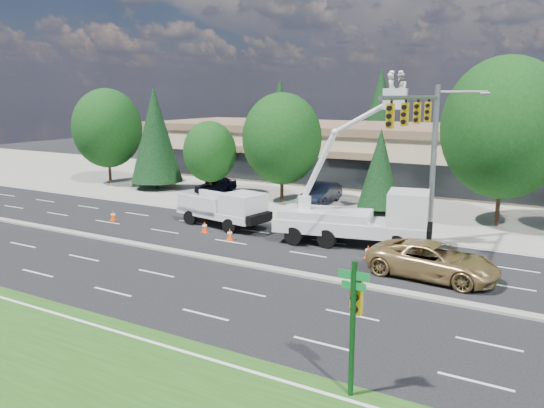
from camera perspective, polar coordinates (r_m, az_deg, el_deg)
The scene contains 24 objects.
ground at distance 28.62m, azimuth -8.08°, elevation -5.58°, with size 140.00×140.00×0.00m, color black.
concrete_apron at distance 45.63m, azimuth 7.38°, elevation 0.92°, with size 140.00×22.00×0.01m, color gray.
road_median at distance 28.61m, azimuth -8.08°, elevation -5.47°, with size 120.00×0.55×0.12m, color gray.
strip_mall at distance 54.51m, azimuth 11.46°, elevation 5.52°, with size 50.40×15.40×5.50m.
tree_front_a at distance 53.43m, azimuth -17.30°, elevation 7.79°, with size 6.54×6.54×9.07m.
tree_front_b at distance 49.27m, azimuth -12.44°, elevation 7.30°, with size 4.65×4.65×9.17m.
tree_front_c at distance 45.60m, azimuth -6.71°, elevation 5.60°, with size 4.54×4.54×6.30m.
tree_front_d at distance 41.73m, azimuth 1.08°, elevation 7.03°, with size 6.24×6.24×8.65m.
tree_front_e at distance 38.78m, azimuth 11.54°, elevation 3.79°, with size 3.11×3.11×6.12m.
tree_front_f at distance 36.83m, azimuth 23.75°, elevation 7.49°, with size 7.85×7.85×10.89m.
tree_back_a at distance 72.54m, azimuth 0.84°, elevation 9.49°, with size 5.40×5.40×10.64m.
tree_back_b at distance 66.93m, azimuth 11.56°, elevation 9.52°, with size 5.88×5.88×11.59m.
tree_back_c at distance 64.08m, azimuth 23.54°, elevation 6.82°, with size 3.88×3.88×7.65m.
signal_mast at distance 29.50m, azimuth 16.24°, elevation 6.59°, with size 2.76×10.16×9.00m.
street_sign_pole at distance 15.24m, azimuth 8.83°, elevation -11.58°, with size 0.90×0.44×4.00m.
utility_pickup at distance 34.45m, azimuth -4.94°, elevation -0.88°, with size 6.50×3.32×2.38m.
bucket_truck at distance 30.30m, azimuth 9.81°, elevation -0.67°, with size 8.88×4.22×9.69m.
traffic_cone_a at distance 37.82m, azimuth -16.72°, elevation -1.20°, with size 0.40×0.40×0.70m.
traffic_cone_b at distance 33.37m, azimuth -7.25°, elevation -2.46°, with size 0.40×0.40×0.70m.
traffic_cone_c at distance 31.48m, azimuth -4.57°, elevation -3.27°, with size 0.40×0.40×0.70m.
traffic_cone_d at distance 28.42m, azimuth 10.29°, elevation -5.07°, with size 0.40×0.40×0.70m.
minivan at distance 26.04m, azimuth 16.93°, elevation -5.82°, with size 2.76×5.98×1.66m, color tan.
parked_car_west at distance 46.91m, azimuth -6.08°, elevation 2.09°, with size 1.63×4.04×1.38m, color black.
parked_car_east at distance 41.86m, azimuth 5.33°, elevation 1.14°, with size 1.76×5.04×1.66m, color black.
Camera 1 is at (16.83, -21.57, 8.42)m, focal length 35.00 mm.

